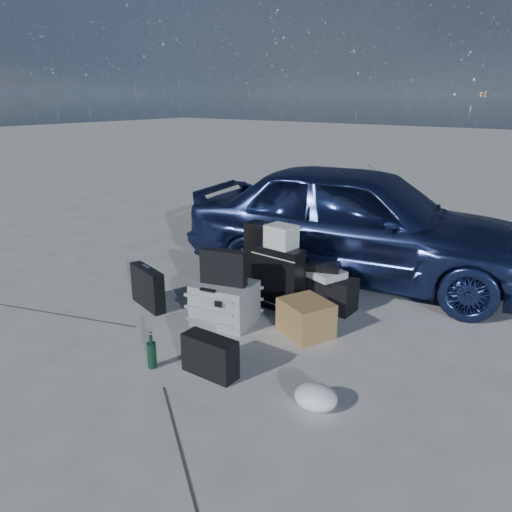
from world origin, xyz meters
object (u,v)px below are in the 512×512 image
at_px(briefcase, 148,287).
at_px(duffel_bag, 323,291).
at_px(cardboard_box, 306,318).
at_px(green_bottle, 152,351).
at_px(car, 359,222).
at_px(pelican_case, 225,303).
at_px(suitcase_right, 278,278).
at_px(suitcase_left, 270,259).

bearing_deg(briefcase, duffel_bag, 52.67).
bearing_deg(cardboard_box, duffel_bag, 106.71).
bearing_deg(green_bottle, cardboard_box, 61.37).
relative_size(briefcase, cardboard_box, 1.25).
height_order(car, pelican_case, car).
bearing_deg(green_bottle, car, 82.84).
bearing_deg(green_bottle, briefcase, 139.91).
bearing_deg(briefcase, pelican_case, 28.37).
relative_size(car, duffel_bag, 5.91).
bearing_deg(suitcase_right, cardboard_box, -29.34).
distance_m(car, cardboard_box, 1.64).
relative_size(car, suitcase_left, 5.28).
relative_size(pelican_case, briefcase, 1.01).
bearing_deg(pelican_case, suitcase_left, 85.97).
height_order(suitcase_right, cardboard_box, suitcase_right).
bearing_deg(pelican_case, car, 64.97).
distance_m(briefcase, suitcase_right, 1.25).
height_order(briefcase, suitcase_left, suitcase_left).
bearing_deg(duffel_bag, briefcase, -143.68).
xyz_separation_m(briefcase, green_bottle, (0.89, -0.75, -0.06)).
bearing_deg(briefcase, green_bottle, -24.50).
bearing_deg(suitcase_right, pelican_case, -106.84).
xyz_separation_m(car, duffel_bag, (0.11, -0.94, -0.48)).
xyz_separation_m(duffel_bag, green_bottle, (-0.45, -1.76, -0.02)).
bearing_deg(car, suitcase_left, 139.51).
bearing_deg(duffel_bag, car, 96.07).
bearing_deg(suitcase_left, briefcase, -119.95).
xyz_separation_m(car, pelican_case, (-0.42, -1.77, -0.45)).
relative_size(suitcase_right, duffel_bag, 0.96).
xyz_separation_m(pelican_case, cardboard_box, (0.71, 0.23, -0.03)).
relative_size(car, briefcase, 7.41).
relative_size(briefcase, suitcase_right, 0.83).
relative_size(duffel_bag, cardboard_box, 1.57).
xyz_separation_m(suitcase_right, duffel_bag, (0.33, 0.28, -0.14)).
relative_size(car, pelican_case, 7.31).
relative_size(cardboard_box, green_bottle, 1.47).
height_order(pelican_case, suitcase_right, suitcase_right).
distance_m(pelican_case, green_bottle, 0.94).
xyz_separation_m(car, cardboard_box, (0.29, -1.54, -0.48)).
bearing_deg(cardboard_box, pelican_case, -162.26).
distance_m(car, briefcase, 2.35).
height_order(car, cardboard_box, car).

